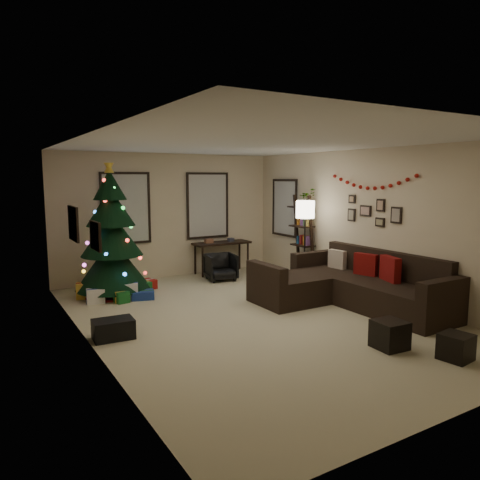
% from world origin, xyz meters
% --- Properties ---
extents(floor, '(7.00, 7.00, 0.00)m').
position_xyz_m(floor, '(0.00, 0.00, 0.00)').
color(floor, beige).
rests_on(floor, ground).
extents(ceiling, '(7.00, 7.00, 0.00)m').
position_xyz_m(ceiling, '(0.00, 0.00, 2.70)').
color(ceiling, white).
rests_on(ceiling, floor).
extents(wall_back, '(5.00, 0.00, 5.00)m').
position_xyz_m(wall_back, '(0.00, 3.50, 1.35)').
color(wall_back, beige).
rests_on(wall_back, floor).
extents(wall_front, '(5.00, 0.00, 5.00)m').
position_xyz_m(wall_front, '(0.00, -3.50, 1.35)').
color(wall_front, beige).
rests_on(wall_front, floor).
extents(wall_left, '(0.00, 7.00, 7.00)m').
position_xyz_m(wall_left, '(-2.50, 0.00, 1.35)').
color(wall_left, beige).
rests_on(wall_left, floor).
extents(wall_right, '(0.00, 7.00, 7.00)m').
position_xyz_m(wall_right, '(2.50, 0.00, 1.35)').
color(wall_right, beige).
rests_on(wall_right, floor).
extents(window_back_left, '(1.05, 0.06, 1.50)m').
position_xyz_m(window_back_left, '(-0.95, 3.47, 1.55)').
color(window_back_left, '#728CB2').
rests_on(window_back_left, wall_back).
extents(window_back_right, '(1.05, 0.06, 1.50)m').
position_xyz_m(window_back_right, '(0.95, 3.47, 1.55)').
color(window_back_right, '#728CB2').
rests_on(window_back_right, wall_back).
extents(window_right_wall, '(0.06, 0.90, 1.30)m').
position_xyz_m(window_right_wall, '(2.47, 2.55, 1.50)').
color(window_right_wall, '#728CB2').
rests_on(window_right_wall, wall_right).
extents(christmas_tree, '(1.36, 1.36, 2.54)m').
position_xyz_m(christmas_tree, '(-1.52, 2.51, 1.05)').
color(christmas_tree, black).
rests_on(christmas_tree, floor).
extents(presents, '(1.50, 1.01, 0.30)m').
position_xyz_m(presents, '(-1.41, 2.23, 0.12)').
color(presents, '#14591E').
rests_on(presents, floor).
extents(sofa, '(2.13, 3.07, 0.93)m').
position_xyz_m(sofa, '(1.80, -0.24, 0.31)').
color(sofa, black).
rests_on(sofa, floor).
extents(pillow_red_a, '(0.28, 0.50, 0.48)m').
position_xyz_m(pillow_red_a, '(2.21, -0.75, 0.64)').
color(pillow_red_a, maroon).
rests_on(pillow_red_a, sofa).
extents(pillow_red_b, '(0.21, 0.44, 0.42)m').
position_xyz_m(pillow_red_b, '(2.21, -0.21, 0.64)').
color(pillow_red_b, maroon).
rests_on(pillow_red_b, sofa).
extents(pillow_cream, '(0.15, 0.38, 0.37)m').
position_xyz_m(pillow_cream, '(2.21, 0.52, 0.63)').
color(pillow_cream, beige).
rests_on(pillow_cream, sofa).
extents(ottoman_near, '(0.41, 0.41, 0.36)m').
position_xyz_m(ottoman_near, '(0.78, -2.01, 0.18)').
color(ottoman_near, black).
rests_on(ottoman_near, floor).
extents(ottoman_far, '(0.38, 0.38, 0.32)m').
position_xyz_m(ottoman_far, '(1.17, -2.68, 0.16)').
color(ottoman_far, black).
rests_on(ottoman_far, floor).
extents(desk, '(1.33, 0.48, 0.72)m').
position_xyz_m(desk, '(1.18, 3.22, 0.63)').
color(desk, black).
rests_on(desk, floor).
extents(desk_chair, '(0.64, 0.61, 0.58)m').
position_xyz_m(desk_chair, '(0.80, 2.57, 0.29)').
color(desk_chair, black).
rests_on(desk_chair, floor).
extents(bookshelf, '(0.30, 0.54, 1.83)m').
position_xyz_m(bookshelf, '(2.30, 1.65, 0.88)').
color(bookshelf, black).
rests_on(bookshelf, floor).
extents(potted_plant, '(0.54, 0.50, 0.51)m').
position_xyz_m(potted_plant, '(2.30, 1.56, 1.82)').
color(potted_plant, '#4C4C4C').
rests_on(potted_plant, bookshelf).
extents(floor_lamp, '(0.37, 0.37, 1.73)m').
position_xyz_m(floor_lamp, '(1.95, 1.18, 1.45)').
color(floor_lamp, black).
rests_on(floor_lamp, floor).
extents(art_map, '(0.04, 0.60, 0.50)m').
position_xyz_m(art_map, '(-2.48, 0.95, 1.53)').
color(art_map, black).
rests_on(art_map, wall_left).
extents(art_abstract, '(0.04, 0.45, 0.35)m').
position_xyz_m(art_abstract, '(-2.48, -0.35, 1.49)').
color(art_abstract, black).
rests_on(art_abstract, wall_left).
extents(gallery, '(0.03, 1.25, 0.54)m').
position_xyz_m(gallery, '(2.48, -0.07, 1.57)').
color(gallery, black).
rests_on(gallery, wall_right).
extents(garland, '(0.08, 1.90, 0.30)m').
position_xyz_m(garland, '(2.45, -0.04, 2.11)').
color(garland, '#A5140C').
rests_on(garland, wall_right).
extents(stocking_left, '(0.20, 0.05, 0.36)m').
position_xyz_m(stocking_left, '(-0.14, 3.58, 1.51)').
color(stocking_left, '#990F0C').
rests_on(stocking_left, wall_back).
extents(stocking_right, '(0.20, 0.05, 0.36)m').
position_xyz_m(stocking_right, '(0.19, 3.56, 1.43)').
color(stocking_right, '#990F0C').
rests_on(stocking_right, wall_back).
extents(storage_bin, '(0.56, 0.39, 0.27)m').
position_xyz_m(storage_bin, '(-2.17, 0.17, 0.13)').
color(storage_bin, black).
rests_on(storage_bin, floor).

